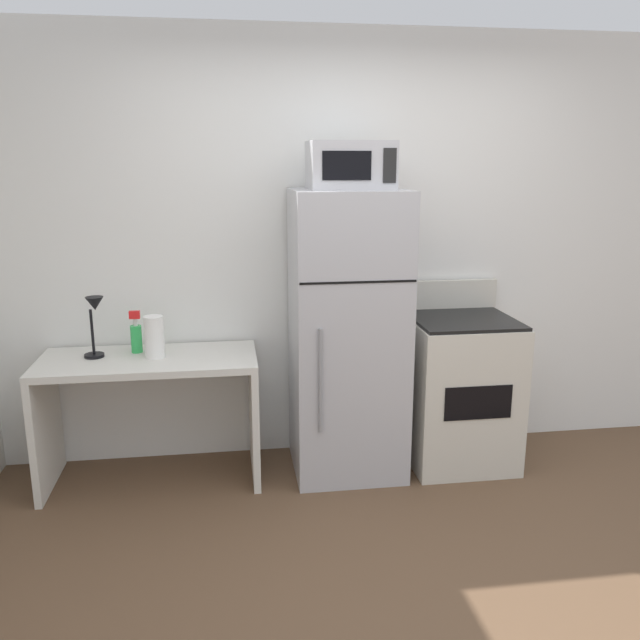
{
  "coord_description": "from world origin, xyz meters",
  "views": [
    {
      "loc": [
        -0.75,
        -2.28,
        1.84
      ],
      "look_at": [
        -0.26,
        1.1,
        1.0
      ],
      "focal_mm": 36.4,
      "sensor_mm": 36.0,
      "label": 1
    }
  ],
  "objects_px": {
    "desk_lamp": "(94,317)",
    "spray_bottle": "(136,336)",
    "refrigerator": "(348,335)",
    "desk": "(150,394)",
    "microwave": "(350,165)",
    "paper_towel_roll": "(154,337)",
    "oven_range": "(459,389)"
  },
  "relations": [
    {
      "from": "desk",
      "to": "spray_bottle",
      "type": "xyz_separation_m",
      "value": [
        -0.07,
        0.11,
        0.32
      ]
    },
    {
      "from": "refrigerator",
      "to": "microwave",
      "type": "xyz_separation_m",
      "value": [
        0.0,
        -0.02,
        0.97
      ]
    },
    {
      "from": "paper_towel_roll",
      "to": "spray_bottle",
      "type": "distance_m",
      "value": 0.17
    },
    {
      "from": "spray_bottle",
      "to": "microwave",
      "type": "distance_m",
      "value": 1.57
    },
    {
      "from": "desk_lamp",
      "to": "spray_bottle",
      "type": "height_order",
      "value": "desk_lamp"
    },
    {
      "from": "oven_range",
      "to": "spray_bottle",
      "type": "bearing_deg",
      "value": 176.13
    },
    {
      "from": "spray_bottle",
      "to": "oven_range",
      "type": "height_order",
      "value": "oven_range"
    },
    {
      "from": "refrigerator",
      "to": "oven_range",
      "type": "bearing_deg",
      "value": 0.04
    },
    {
      "from": "desk",
      "to": "paper_towel_roll",
      "type": "height_order",
      "value": "paper_towel_roll"
    },
    {
      "from": "refrigerator",
      "to": "microwave",
      "type": "distance_m",
      "value": 0.97
    },
    {
      "from": "desk_lamp",
      "to": "oven_range",
      "type": "distance_m",
      "value": 2.2
    },
    {
      "from": "oven_range",
      "to": "microwave",
      "type": "bearing_deg",
      "value": -178.24
    },
    {
      "from": "desk",
      "to": "paper_towel_roll",
      "type": "bearing_deg",
      "value": -3.93
    },
    {
      "from": "desk_lamp",
      "to": "microwave",
      "type": "height_order",
      "value": "microwave"
    },
    {
      "from": "spray_bottle",
      "to": "desk",
      "type": "bearing_deg",
      "value": -57.82
    },
    {
      "from": "desk_lamp",
      "to": "microwave",
      "type": "relative_size",
      "value": 0.77
    },
    {
      "from": "microwave",
      "to": "oven_range",
      "type": "relative_size",
      "value": 0.42
    },
    {
      "from": "desk_lamp",
      "to": "refrigerator",
      "type": "bearing_deg",
      "value": -2.14
    },
    {
      "from": "desk",
      "to": "oven_range",
      "type": "height_order",
      "value": "oven_range"
    },
    {
      "from": "desk_lamp",
      "to": "refrigerator",
      "type": "relative_size",
      "value": 0.21
    },
    {
      "from": "desk_lamp",
      "to": "spray_bottle",
      "type": "bearing_deg",
      "value": 20.39
    },
    {
      "from": "desk_lamp",
      "to": "paper_towel_roll",
      "type": "distance_m",
      "value": 0.35
    },
    {
      "from": "refrigerator",
      "to": "desk",
      "type": "bearing_deg",
      "value": 179.19
    },
    {
      "from": "paper_towel_roll",
      "to": "desk",
      "type": "bearing_deg",
      "value": 176.07
    },
    {
      "from": "desk_lamp",
      "to": "paper_towel_roll",
      "type": "bearing_deg",
      "value": -7.09
    },
    {
      "from": "paper_towel_roll",
      "to": "refrigerator",
      "type": "bearing_deg",
      "value": -0.69
    },
    {
      "from": "spray_bottle",
      "to": "refrigerator",
      "type": "relative_size",
      "value": 0.15
    },
    {
      "from": "desk_lamp",
      "to": "spray_bottle",
      "type": "distance_m",
      "value": 0.26
    },
    {
      "from": "refrigerator",
      "to": "oven_range",
      "type": "relative_size",
      "value": 1.53
    },
    {
      "from": "microwave",
      "to": "oven_range",
      "type": "distance_m",
      "value": 1.52
    },
    {
      "from": "desk",
      "to": "microwave",
      "type": "xyz_separation_m",
      "value": [
        1.15,
        -0.04,
        1.28
      ]
    },
    {
      "from": "desk_lamp",
      "to": "paper_towel_roll",
      "type": "xyz_separation_m",
      "value": [
        0.32,
        -0.04,
        -0.12
      ]
    }
  ]
}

